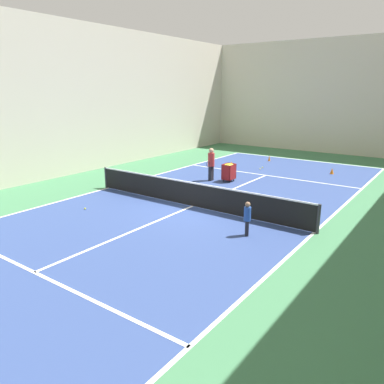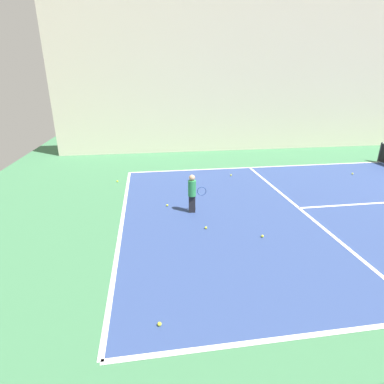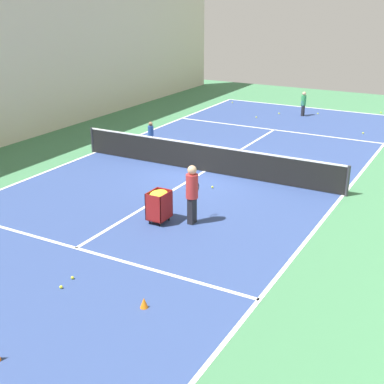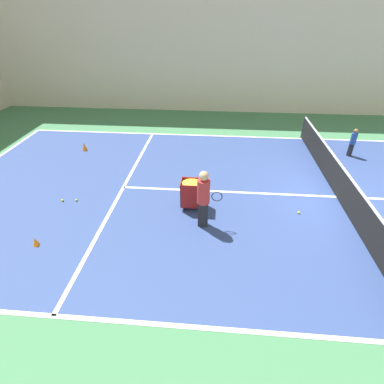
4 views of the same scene
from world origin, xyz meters
TOP-DOWN VIEW (x-y plane):
  - ground_plane at (0.00, 0.00)m, footprint 35.80×35.80m
  - court_playing_area at (0.00, 0.00)m, footprint 9.52×24.35m
  - line_baseline_far at (0.00, 12.18)m, footprint 9.52×0.10m
  - line_sideline_left at (-4.76, 0.00)m, footprint 0.10×24.35m
  - line_sideline_right at (4.76, 0.00)m, footprint 0.10×24.35m
  - line_service_near at (0.00, -6.70)m, footprint 9.52×0.10m
  - line_service_far at (0.00, 6.70)m, footprint 9.52×0.10m
  - line_centre_service at (0.00, 0.00)m, footprint 0.10×13.39m
  - hall_enclosure_left at (-8.56, 0.00)m, footprint 0.15×32.10m
  - hall_enclosure_far at (0.00, 15.97)m, footprint 16.96×0.15m
  - tennis_net at (0.00, 0.00)m, footprint 9.82×0.10m
  - coach_at_net at (-1.73, 4.02)m, footprint 0.33×0.65m
  - child_midcourt at (3.13, -1.44)m, footprint 0.30×0.30m
  - ball_cart at (-0.93, 4.39)m, footprint 0.49×0.62m
  - training_cone_0 at (-2.89, 8.05)m, footprint 0.16×0.16m
  - training_cone_1 at (-1.59, 10.60)m, footprint 0.16×0.16m
  - training_cone_2 at (2.73, 9.08)m, footprint 0.21×0.21m
  - tennis_ball_0 at (-3.06, -2.68)m, footprint 0.07×0.07m
  - tennis_ball_5 at (-0.96, 8.30)m, footprint 0.07×0.07m
  - tennis_ball_6 at (-0.99, 1.34)m, footprint 0.07×0.07m
  - tennis_ball_9 at (-0.91, 7.88)m, footprint 0.07×0.07m

SIDE VIEW (x-z plane):
  - ground_plane at x=0.00m, z-range 0.00..0.00m
  - court_playing_area at x=0.00m, z-range 0.00..0.00m
  - line_baseline_far at x=0.00m, z-range 0.00..0.01m
  - line_sideline_left at x=-4.76m, z-range 0.00..0.01m
  - line_sideline_right at x=4.76m, z-range 0.00..0.01m
  - line_service_near at x=0.00m, z-range 0.00..0.01m
  - line_service_far at x=0.00m, z-range 0.00..0.01m
  - line_centre_service at x=0.00m, z-range 0.00..0.01m
  - tennis_ball_0 at x=-3.06m, z-range 0.00..0.07m
  - tennis_ball_5 at x=-0.96m, z-range 0.00..0.07m
  - tennis_ball_6 at x=-0.99m, z-range 0.00..0.07m
  - tennis_ball_9 at x=-0.91m, z-range 0.00..0.07m
  - training_cone_0 at x=-2.89m, z-range 0.00..0.22m
  - training_cone_2 at x=2.73m, z-range 0.00..0.32m
  - training_cone_1 at x=-1.59m, z-range 0.00..0.35m
  - tennis_net at x=0.00m, z-range 0.02..0.98m
  - ball_cart at x=-0.93m, z-range 0.18..1.06m
  - child_midcourt at x=3.13m, z-range 0.08..1.17m
  - coach_at_net at x=-1.73m, z-range 0.12..1.74m
  - hall_enclosure_left at x=-8.56m, z-range 0.00..7.77m
  - hall_enclosure_far at x=0.00m, z-range 0.00..7.77m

